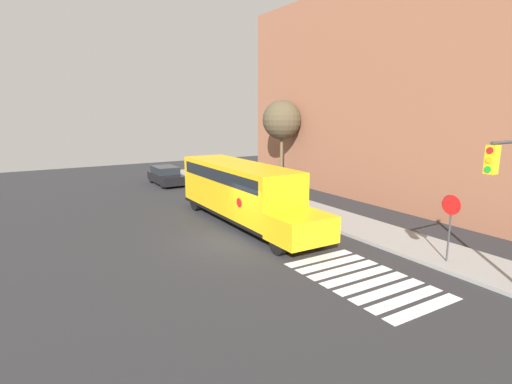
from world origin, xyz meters
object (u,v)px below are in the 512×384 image
Objects in this scene: parked_car at (166,176)px; stop_sign at (450,218)px; tree_near_sidewalk at (282,120)px; school_bus at (242,190)px.

stop_sign is at bearing 9.41° from parked_car.
parked_car is at bearing -124.42° from tree_near_sidewalk.
school_bus is at bearing -157.47° from stop_sign.
school_bus is 13.01m from parked_car.
school_bus is 2.53× the size of parked_car.
stop_sign is (9.37, 3.89, 0.07)m from school_bus.
school_bus is 1.67× the size of tree_near_sidewalk.
school_bus is 4.03× the size of stop_sign.
parked_car is at bearing -170.59° from stop_sign.
tree_near_sidewalk is (5.26, 7.68, 4.44)m from parked_car.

